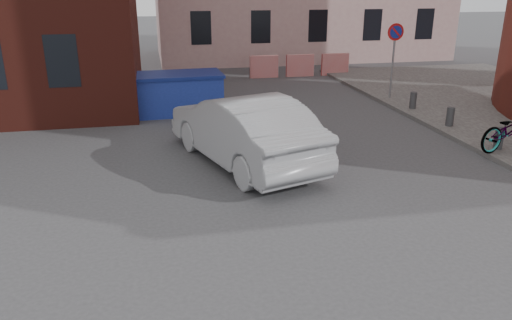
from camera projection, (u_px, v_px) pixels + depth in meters
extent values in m
plane|color=#38383A|center=(314.00, 240.00, 8.48)|extent=(120.00, 120.00, 0.00)
cylinder|color=gray|center=(393.00, 62.00, 17.92)|extent=(0.07, 0.07, 2.60)
cylinder|color=red|center=(396.00, 32.00, 17.54)|extent=(0.60, 0.03, 0.60)
cylinder|color=navy|center=(396.00, 32.00, 17.52)|extent=(0.44, 0.03, 0.44)
cylinder|color=#3A3A3D|center=(499.00, 138.00, 12.64)|extent=(0.22, 0.22, 0.55)
cylinder|color=#3A3A3D|center=(450.00, 117.00, 14.67)|extent=(0.22, 0.22, 0.55)
cylinder|color=#3A3A3D|center=(413.00, 100.00, 16.70)|extent=(0.22, 0.22, 0.55)
cube|color=red|center=(264.00, 67.00, 22.62)|extent=(1.30, 0.18, 1.00)
cube|color=red|center=(300.00, 66.00, 22.95)|extent=(1.30, 0.18, 1.00)
cube|color=red|center=(335.00, 64.00, 23.27)|extent=(1.30, 0.18, 1.00)
cube|color=#21349E|center=(175.00, 95.00, 16.49)|extent=(3.11, 1.67, 1.22)
cube|color=navy|center=(174.00, 75.00, 16.27)|extent=(3.22, 1.77, 0.10)
imported|color=#9B9DA2|center=(243.00, 129.00, 11.84)|extent=(3.23, 5.36, 1.67)
imported|color=black|center=(511.00, 130.00, 12.48)|extent=(2.12, 1.16, 1.05)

